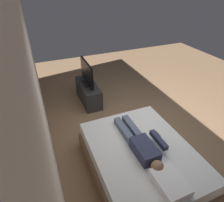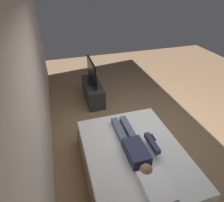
% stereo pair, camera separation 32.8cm
% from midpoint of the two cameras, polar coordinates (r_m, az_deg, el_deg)
% --- Properties ---
extents(ground_plane, '(10.00, 10.00, 0.00)m').
position_cam_midpoint_polar(ground_plane, '(4.10, 12.29, -10.49)').
color(ground_plane, '#8C6B4C').
extents(back_wall, '(6.40, 0.10, 2.80)m').
position_cam_midpoint_polar(back_wall, '(3.24, -19.62, 5.86)').
color(back_wall, beige).
rests_on(back_wall, ground).
extents(bed, '(1.99, 1.56, 0.54)m').
position_cam_midpoint_polar(bed, '(3.28, 9.48, -17.73)').
color(bed, brown).
rests_on(bed, ground).
extents(pillow, '(0.48, 0.34, 0.12)m').
position_cam_midpoint_polar(pillow, '(2.68, 16.75, -23.54)').
color(pillow, white).
rests_on(pillow, bed).
extents(person, '(1.26, 0.46, 0.18)m').
position_cam_midpoint_polar(person, '(3.03, 9.67, -13.12)').
color(person, '#2D334C').
rests_on(person, bed).
extents(remote, '(0.15, 0.04, 0.02)m').
position_cam_midpoint_polar(remote, '(3.33, 14.85, -10.45)').
color(remote, black).
rests_on(remote, bed).
extents(tv_stand, '(1.10, 0.40, 0.50)m').
position_cam_midpoint_polar(tv_stand, '(5.01, -3.83, 2.76)').
color(tv_stand, '#2D2D2D').
rests_on(tv_stand, ground).
extents(tv, '(0.88, 0.20, 0.59)m').
position_cam_midpoint_polar(tv, '(4.76, -4.07, 8.31)').
color(tv, black).
rests_on(tv, tv_stand).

